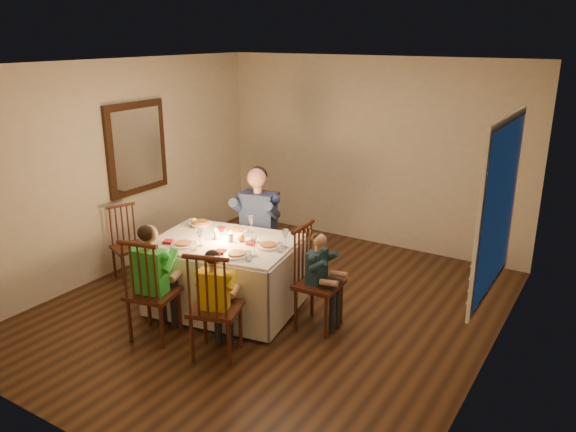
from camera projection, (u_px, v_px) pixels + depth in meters
The scene contains 26 objects.
ground at pixel (271, 308), 6.17m from camera, with size 5.00×5.00×0.00m, color black.
wall_left at pixel (118, 168), 6.89m from camera, with size 0.02×5.00×2.60m, color beige.
wall_right at pixel (497, 234), 4.63m from camera, with size 0.02×5.00×2.60m, color beige.
wall_back at pixel (370, 153), 7.78m from camera, with size 4.50×0.02×2.60m, color beige.
ceiling at pixel (269, 64), 5.36m from camera, with size 5.00×5.00×0.00m, color white.
dining_table at pixel (225, 261), 6.00m from camera, with size 1.68×1.34×0.76m.
chair_adult at pixel (259, 278), 6.94m from camera, with size 0.44×0.42×1.08m, color #33190E, non-canonical shape.
chair_near_left at pixel (157, 336), 5.60m from camera, with size 0.44×0.42×1.08m, color #33190E, non-canonical shape.
chair_near_right at pixel (218, 354), 5.30m from camera, with size 0.44×0.42×1.08m, color #33190E, non-canonical shape.
chair_end at pixel (318, 326), 5.80m from camera, with size 0.44×0.42×1.08m, color #33190E, non-canonical shape.
chair_extra at pixel (132, 278), 6.92m from camera, with size 0.38×0.36×0.92m, color #33190E, non-canonical shape.
adult at pixel (259, 278), 6.94m from camera, with size 0.54×0.50×1.40m, color navy, non-canonical shape.
child_green at pixel (157, 336), 5.60m from camera, with size 0.42×0.39×1.19m, color green, non-canonical shape.
child_yellow at pixel (218, 354), 5.30m from camera, with size 0.35×0.32×1.06m, color gold, non-canonical shape.
child_teal at pixel (318, 326), 5.80m from camera, with size 0.33×0.30×1.02m, color #1A3341, non-canonical shape.
setting_adult at pixel (235, 231), 6.19m from camera, with size 0.26×0.26×0.02m, color white.
setting_green at pixel (183, 245), 5.80m from camera, with size 0.26×0.26×0.02m, color white.
setting_yellow at pixel (237, 255), 5.53m from camera, with size 0.26×0.26×0.02m, color white.
setting_teal at pixel (268, 246), 5.76m from camera, with size 0.26×0.26×0.02m, color white.
candle_left at pixel (216, 235), 5.95m from camera, with size 0.06×0.06×0.10m, color silver.
candle_right at pixel (231, 237), 5.89m from camera, with size 0.06×0.06×0.10m, color silver.
squash at pixel (194, 222), 6.39m from camera, with size 0.09×0.09×0.09m, color yellow.
orange_fruit at pixel (241, 238), 5.90m from camera, with size 0.08×0.08×0.08m, color #FF9D15.
serving_bowl at pixel (200, 225), 6.33m from camera, with size 0.23×0.23×0.06m, color white.
wall_mirror at pixel (137, 148), 7.06m from camera, with size 0.06×0.95×1.15m.
window_blinds at pixel (497, 207), 4.67m from camera, with size 0.07×1.34×1.54m.
Camera 1 is at (3.09, -4.61, 2.89)m, focal length 35.00 mm.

